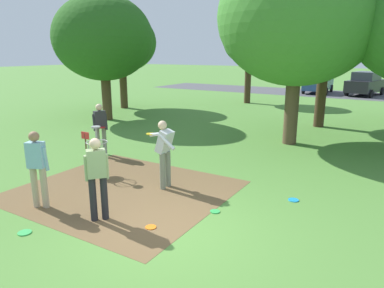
% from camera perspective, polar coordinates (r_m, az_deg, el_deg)
% --- Properties ---
extents(ground_plane, '(160.00, 160.00, 0.00)m').
position_cam_1_polar(ground_plane, '(6.99, -4.06, -13.86)').
color(ground_plane, '#518438').
extents(dirt_tee_pad, '(4.90, 4.44, 0.01)m').
position_cam_1_polar(dirt_tee_pad, '(9.04, -10.86, -7.28)').
color(dirt_tee_pad, brown).
rests_on(dirt_tee_pad, ground).
extents(disc_golf_basket, '(0.98, 0.58, 1.39)m').
position_cam_1_polar(disc_golf_basket, '(10.09, -15.11, -0.74)').
color(disc_golf_basket, '#9E9EA3').
rests_on(disc_golf_basket, ground).
extents(player_foreground_watching, '(0.45, 0.46, 1.71)m').
position_cam_1_polar(player_foreground_watching, '(7.31, -14.95, -4.76)').
color(player_foreground_watching, '#232328').
rests_on(player_foreground_watching, ground).
extents(player_throwing, '(0.45, 0.49, 1.71)m').
position_cam_1_polar(player_throwing, '(12.00, -14.47, 2.73)').
color(player_throwing, slate).
rests_on(player_throwing, ground).
extents(player_waiting_left, '(1.10, 0.51, 1.71)m').
position_cam_1_polar(player_waiting_left, '(8.80, -4.44, -0.92)').
color(player_waiting_left, slate).
rests_on(player_waiting_left, ground).
extents(player_waiting_right, '(0.49, 0.45, 1.71)m').
position_cam_1_polar(player_waiting_right, '(8.33, -23.53, -3.13)').
color(player_waiting_right, tan).
rests_on(player_waiting_right, ground).
extents(frisbee_near_basket, '(0.21, 0.21, 0.02)m').
position_cam_1_polar(frisbee_near_basket, '(7.77, 3.70, -10.72)').
color(frisbee_near_basket, green).
rests_on(frisbee_near_basket, ground).
extents(frisbee_by_tee, '(0.22, 0.22, 0.02)m').
position_cam_1_polar(frisbee_by_tee, '(7.17, -6.61, -13.09)').
color(frisbee_by_tee, orange).
rests_on(frisbee_by_tee, ground).
extents(frisbee_mid_grass, '(0.24, 0.24, 0.02)m').
position_cam_1_polar(frisbee_mid_grass, '(8.64, 15.92, -8.61)').
color(frisbee_mid_grass, '#1E93DB').
rests_on(frisbee_mid_grass, ground).
extents(frisbee_far_left, '(0.25, 0.25, 0.02)m').
position_cam_1_polar(frisbee_far_left, '(7.62, -25.21, -12.71)').
color(frisbee_far_left, green).
rests_on(frisbee_far_left, ground).
extents(tree_near_left, '(4.79, 4.79, 6.02)m').
position_cam_1_polar(tree_near_left, '(18.40, -14.03, 16.10)').
color(tree_near_left, '#4C3823').
rests_on(tree_near_left, ground).
extents(tree_near_right, '(4.35, 4.35, 6.50)m').
position_cam_1_polar(tree_near_right, '(17.18, 20.89, 17.92)').
color(tree_near_right, '#422D1E').
rests_on(tree_near_right, ground).
extents(tree_mid_left, '(4.10, 4.10, 5.64)m').
position_cam_1_polar(tree_mid_left, '(22.20, -11.24, 15.64)').
color(tree_mid_left, '#4C3823').
rests_on(tree_mid_left, ground).
extents(tree_mid_center, '(5.57, 5.57, 6.87)m').
position_cam_1_polar(tree_mid_center, '(13.52, 16.58, 18.88)').
color(tree_mid_center, brown).
rests_on(tree_mid_center, ground).
extents(tree_far_center, '(3.33, 3.33, 5.38)m').
position_cam_1_polar(tree_far_center, '(24.29, 9.16, 15.71)').
color(tree_far_center, '#422D1E').
rests_on(tree_far_center, ground).
extents(parking_lot_strip, '(36.00, 6.00, 0.01)m').
position_cam_1_polar(parking_lot_strip, '(31.45, 24.80, 7.09)').
color(parking_lot_strip, '#4C4C51').
rests_on(parking_lot_strip, ground).
extents(parked_car_leftmost, '(2.09, 4.26, 1.84)m').
position_cam_1_polar(parked_car_leftmost, '(32.14, 19.57, 9.37)').
color(parked_car_leftmost, '#2D4784').
rests_on(parked_car_leftmost, ground).
extents(parked_car_center_left, '(2.67, 4.49, 1.84)m').
position_cam_1_polar(parked_car_center_left, '(31.63, 26.03, 8.68)').
color(parked_car_center_left, black).
rests_on(parked_car_center_left, ground).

